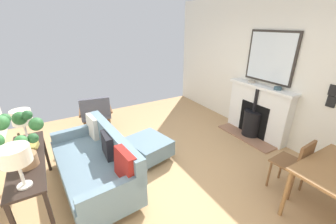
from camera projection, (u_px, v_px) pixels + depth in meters
name	position (u px, v px, depth m)	size (l,w,h in m)	color
ground_plane	(160.00, 165.00, 3.65)	(4.97, 5.83, 0.01)	tan
wall_left	(267.00, 69.00, 4.25)	(0.12, 5.83, 2.83)	silver
fireplace	(256.00, 114.00, 4.45)	(0.57, 1.45, 1.11)	#93664C
mirror_over_mantel	(270.00, 57.00, 4.05)	(0.04, 1.01, 0.98)	#2D2823
mantel_bowl_near	(252.00, 81.00, 4.42)	(0.15, 0.15, 0.04)	#9E9384
mantel_bowl_far	(278.00, 88.00, 3.94)	(0.14, 0.14, 0.05)	#334C56
sofa	(97.00, 163.00, 3.12)	(0.98, 1.86, 0.83)	#B2B2B7
ottoman	(149.00, 146.00, 3.77)	(0.78, 0.83, 0.37)	#B2B2B7
armchair_accent	(96.00, 112.00, 4.58)	(0.76, 0.68, 0.85)	brown
console_table	(29.00, 165.00, 2.63)	(0.38, 1.46, 0.73)	black
table_lamp_near_end	(22.00, 118.00, 2.90)	(0.25, 0.25, 0.45)	beige
table_lamp_far_end	(15.00, 157.00, 2.02)	(0.28, 0.28, 0.46)	beige
potted_plant	(18.00, 137.00, 2.32)	(0.52, 0.55, 0.66)	#99704C
book_stack	(27.00, 148.00, 2.74)	(0.29, 0.24, 0.09)	beige
dining_chair_near_fireplace	(296.00, 162.00, 2.88)	(0.42, 0.42, 0.85)	brown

